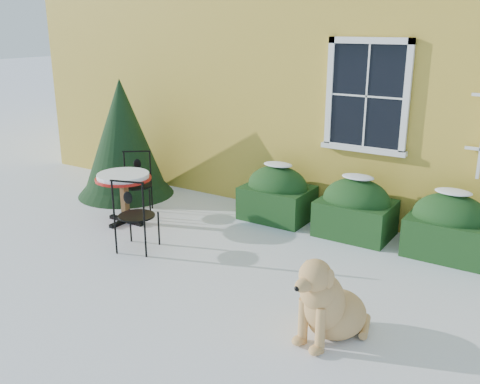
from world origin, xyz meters
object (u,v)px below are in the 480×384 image
Objects in this scene: bistro_table at (124,182)px; dog at (327,305)px; evergreen_shrub at (124,149)px; patio_chair_near at (135,214)px; patio_chair_far at (137,183)px.

dog is (3.96, -1.29, -0.28)m from bistro_table.
evergreen_shrub is 1.99× the size of patio_chair_near.
patio_chair_far is 1.01× the size of dog.
evergreen_shrub is 5.54m from dog.
evergreen_shrub is 2.07× the size of patio_chair_far.
dog is at bearing -18.04° from bistro_table.
patio_chair_near is at bearing -42.57° from evergreen_shrub.
evergreen_shrub is 1.12m from patio_chair_far.
patio_chair_far is at bearing 108.54° from bistro_table.
patio_chair_near reaches higher than bistro_table.
patio_chair_far is (0.88, -0.61, -0.33)m from evergreen_shrub.
dog is at bearing -25.25° from evergreen_shrub.
patio_chair_near is at bearing -175.49° from dog.
patio_chair_far is (-1.05, 1.16, -0.02)m from patio_chair_near.
evergreen_shrub is at bearing -60.06° from patio_chair_near.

